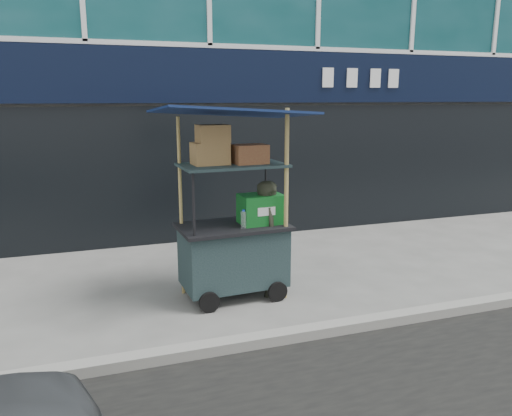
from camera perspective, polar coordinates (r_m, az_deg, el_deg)
name	(u,v)px	position (r m, az deg, el deg)	size (l,w,h in m)	color
ground	(298,330)	(5.76, 4.78, -13.74)	(80.00, 80.00, 0.00)	#61605C
curb	(305,333)	(5.57, 5.64, -14.03)	(80.00, 0.18, 0.12)	gray
vendor_cart	(235,232)	(6.39, -2.46, -2.70)	(1.90, 1.39, 2.47)	#172828
vendor_man	(270,238)	(6.51, 1.56, -3.43)	(0.55, 0.36, 1.51)	black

